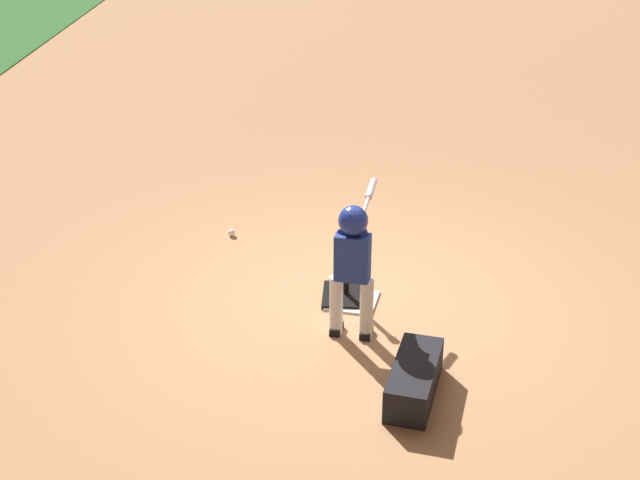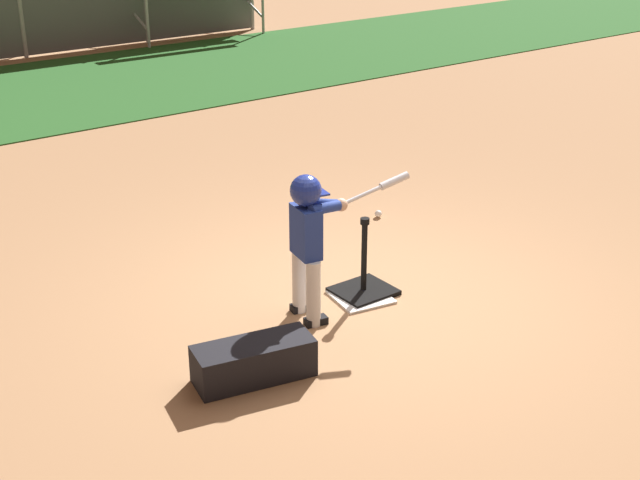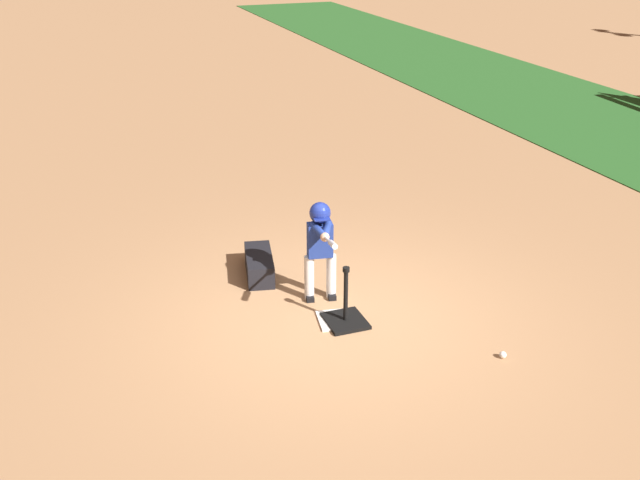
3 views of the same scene
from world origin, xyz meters
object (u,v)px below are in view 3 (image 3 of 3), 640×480
Objects in this scene: batting_tee at (345,316)px; equipment_bag at (259,265)px; batter_child at (321,240)px; baseball at (503,355)px.

batting_tee is 0.81× the size of equipment_bag.
baseball is (1.82, 1.31, -0.72)m from batter_child.
batting_tee is 9.20× the size of baseball.
equipment_bag is at bearing -158.74° from batting_tee.
batting_tee is at bearing 6.41° from batter_child.
equipment_bag is at bearing -145.89° from baseball.
batting_tee is at bearing -134.34° from baseball.
batter_child reaches higher than batting_tee.
baseball is 3.22m from equipment_bag.
baseball is at bearing 35.78° from batter_child.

